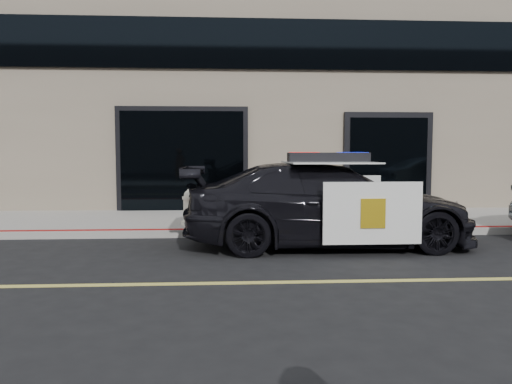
{
  "coord_description": "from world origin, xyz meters",
  "views": [
    {
      "loc": [
        0.16,
        -6.29,
        1.68
      ],
      "look_at": [
        0.66,
        2.2,
        1.0
      ],
      "focal_mm": 35.0,
      "sensor_mm": 36.0,
      "label": 1
    }
  ],
  "objects": [
    {
      "name": "fire_hydrant",
      "position": [
        -0.64,
        4.26,
        0.5
      ],
      "size": [
        0.34,
        0.47,
        0.75
      ],
      "color": "white",
      "rests_on": "sidewalk_n"
    },
    {
      "name": "sidewalk_n",
      "position": [
        0.0,
        5.25,
        0.07
      ],
      "size": [
        60.0,
        3.5,
        0.15
      ],
      "primitive_type": "cube",
      "color": "gray",
      "rests_on": "ground"
    },
    {
      "name": "police_car",
      "position": [
        1.96,
        2.46,
        0.75
      ],
      "size": [
        2.36,
        5.15,
        1.68
      ],
      "color": "black",
      "rests_on": "ground"
    },
    {
      "name": "ground",
      "position": [
        0.0,
        0.0,
        0.0
      ],
      "size": [
        120.0,
        120.0,
        0.0
      ],
      "primitive_type": "plane",
      "color": "black",
      "rests_on": "ground"
    },
    {
      "name": "building_n",
      "position": [
        0.0,
        10.5,
        6.0
      ],
      "size": [
        60.0,
        7.0,
        12.0
      ],
      "primitive_type": "cube",
      "color": "#756856",
      "rests_on": "ground"
    }
  ]
}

